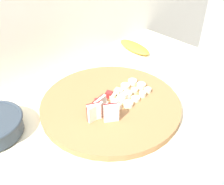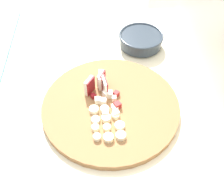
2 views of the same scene
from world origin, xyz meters
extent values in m
cube|color=silver|center=(0.00, 0.39, 0.71)|extent=(2.40, 0.04, 1.42)
cylinder|color=olive|center=(0.01, 0.04, 0.92)|extent=(0.43, 0.43, 0.02)
cube|color=maroon|center=(-0.05, -0.02, 0.96)|extent=(0.04, 0.03, 0.06)
cube|color=white|center=(-0.05, -0.03, 0.96)|extent=(0.04, 0.03, 0.06)
cube|color=maroon|center=(-0.08, 0.02, 0.95)|extent=(0.04, 0.02, 0.05)
cube|color=#EFE5CC|center=(-0.08, 0.01, 0.95)|extent=(0.04, 0.03, 0.05)
cube|color=#A32323|center=(-0.08, 0.02, 0.95)|extent=(0.05, 0.01, 0.05)
cube|color=#EFE5CC|center=(-0.08, 0.01, 0.95)|extent=(0.05, 0.01, 0.05)
cube|color=maroon|center=(-0.05, 0.03, 0.95)|extent=(0.05, 0.01, 0.05)
cube|color=white|center=(-0.05, 0.02, 0.95)|extent=(0.05, 0.02, 0.05)
cube|color=#A32323|center=(0.02, 0.06, 0.94)|extent=(0.03, 0.03, 0.02)
cube|color=#EFE5CC|center=(-0.01, 0.00, 0.94)|extent=(0.02, 0.02, 0.02)
cube|color=beige|center=(-0.03, 0.04, 0.94)|extent=(0.02, 0.02, 0.02)
cube|color=#A32323|center=(-0.03, 0.06, 0.94)|extent=(0.02, 0.02, 0.02)
cube|color=maroon|center=(-0.03, -0.01, 0.94)|extent=(0.02, 0.02, 0.01)
cube|color=beige|center=(0.00, 0.02, 0.94)|extent=(0.02, 0.02, 0.02)
cube|color=#EFE5CC|center=(0.05, 0.02, 0.94)|extent=(0.02, 0.02, 0.02)
cube|color=white|center=(-0.03, 0.03, 0.94)|extent=(0.03, 0.03, 0.02)
cube|color=#EFE5CC|center=(0.05, 0.05, 0.94)|extent=(0.02, 0.02, 0.02)
cube|color=#EFE5CC|center=(-0.01, 0.05, 0.94)|extent=(0.02, 0.02, 0.01)
cylinder|color=white|center=(0.03, -0.01, 0.94)|extent=(0.03, 0.03, 0.01)
cylinder|color=#F4EAC6|center=(0.07, -0.01, 0.93)|extent=(0.03, 0.03, 0.01)
cylinder|color=beige|center=(0.10, -0.01, 0.94)|extent=(0.02, 0.02, 0.02)
cylinder|color=#F4EAC6|center=(0.13, -0.01, 0.94)|extent=(0.02, 0.02, 0.01)
cylinder|color=white|center=(0.03, 0.02, 0.94)|extent=(0.03, 0.03, 0.01)
cylinder|color=#F4EAC6|center=(0.06, 0.02, 0.94)|extent=(0.03, 0.03, 0.01)
cylinder|color=beige|center=(0.10, 0.02, 0.93)|extent=(0.02, 0.02, 0.01)
cylinder|color=beige|center=(0.13, 0.03, 0.94)|extent=(0.03, 0.03, 0.01)
cylinder|color=#F4EAC6|center=(0.02, 0.05, 0.94)|extent=(0.02, 0.02, 0.01)
cylinder|color=beige|center=(0.06, 0.05, 0.94)|extent=(0.02, 0.02, 0.01)
cylinder|color=#F4EAC6|center=(0.09, 0.06, 0.93)|extent=(0.03, 0.03, 0.01)
cylinder|color=#F4EAC6|center=(0.13, 0.06, 0.94)|extent=(0.03, 0.03, 0.01)
ellipsoid|color=gold|center=(0.36, 0.26, 0.92)|extent=(0.09, 0.19, 0.03)
camera|label=1|loc=(-0.43, -0.42, 1.42)|focal=41.34mm
camera|label=2|loc=(0.58, 0.01, 1.61)|focal=45.09mm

